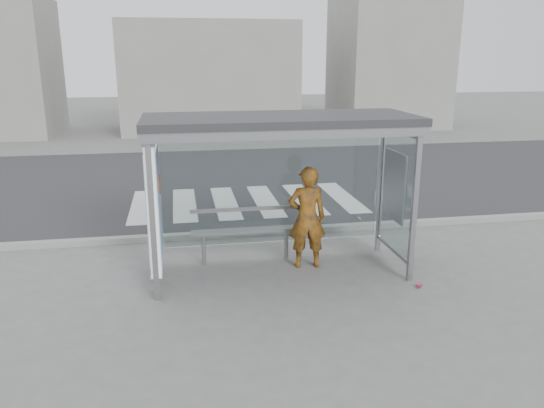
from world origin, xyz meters
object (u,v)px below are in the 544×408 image
at_px(bus_shelter, 257,156).
at_px(person, 307,218).
at_px(bench, 245,231).
at_px(soda_can, 419,285).

relative_size(bus_shelter, person, 2.41).
height_order(person, bench, person).
bearing_deg(person, bus_shelter, 11.51).
bearing_deg(soda_can, person, 143.16).
height_order(bus_shelter, person, bus_shelter).
distance_m(bus_shelter, bench, 1.51).
distance_m(bus_shelter, soda_can, 3.27).
height_order(bus_shelter, soda_can, bus_shelter).
bearing_deg(bench, soda_can, -31.58).
bearing_deg(person, soda_can, 147.33).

